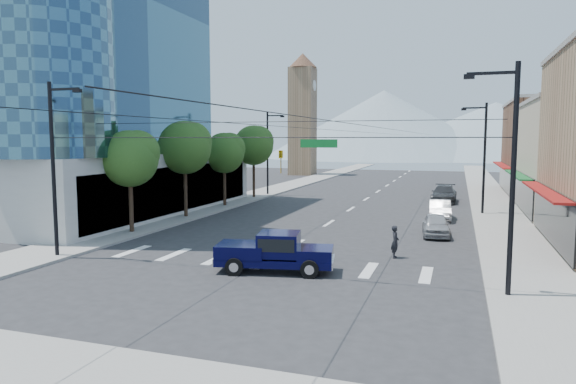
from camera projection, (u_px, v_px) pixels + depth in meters
The scene contains 21 objects.
ground at pixel (258, 270), 24.17m from camera, with size 160.00×160.00×0.00m, color #28282B.
sidewalk_left at pixel (286, 186), 65.69m from camera, with size 4.00×120.00×0.15m, color gray.
sidewalk_right at pixel (487, 192), 58.16m from camera, with size 4.00×120.00×0.15m, color gray.
sidewalk_cross at pixel (80, 382), 12.84m from camera, with size 28.00×4.00×0.15m, color gray.
office_tower at pixel (32, 41), 43.99m from camera, with size 29.50×27.00×30.00m.
shop_far at pixel (568, 149), 55.14m from camera, with size 12.00×18.00×10.00m, color brown.
clock_tower at pixel (303, 112), 86.77m from camera, with size 4.80×4.80×20.40m.
mountain_left at pixel (384, 124), 169.32m from camera, with size 80.00×80.00×22.00m, color gray.
mountain_right at pixel (495, 130), 167.99m from camera, with size 90.00×90.00×18.00m, color gray.
tree_near at pixel (132, 157), 32.88m from camera, with size 3.65×3.64×6.71m.
tree_midnear at pixel (187, 146), 39.43m from camera, with size 4.09×4.09×7.52m.
tree_midfar at pixel (226, 152), 46.10m from camera, with size 3.65×3.64×6.71m.
tree_far at pixel (255, 144), 52.64m from camera, with size 4.09×4.09×7.52m.
signal_rig at pixel (253, 173), 22.69m from camera, with size 21.80×0.20×9.00m.
lamp_pole_nw at pixel (269, 150), 55.32m from camera, with size 2.00×0.25×9.00m.
lamp_pole_ne at pixel (483, 154), 41.08m from camera, with size 2.00×0.25×9.00m.
pickup_truck at pixel (274, 251), 23.72m from camera, with size 5.71×2.91×1.85m.
pedestrian at pixel (395, 242), 26.49m from camera, with size 0.62×0.40×1.69m, color black.
parked_car_near at pixel (436, 225), 32.54m from camera, with size 1.65×4.11×1.40m, color #A4A4A8.
parked_car_mid at pixel (440, 210), 39.14m from camera, with size 1.55×4.45×1.47m, color silver.
parked_car_far at pixel (444, 194), 49.77m from camera, with size 2.28×5.61×1.63m, color #323335.
Camera 1 is at (8.81, -22.01, 6.15)m, focal length 32.00 mm.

